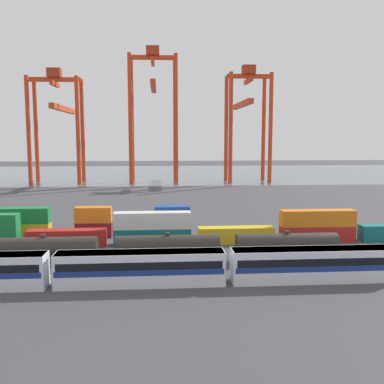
% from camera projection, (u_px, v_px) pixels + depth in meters
% --- Properties ---
extents(ground_plane, '(420.00, 420.00, 0.00)m').
position_uv_depth(ground_plane, '(127.00, 205.00, 110.18)').
color(ground_plane, '#424247').
extents(harbour_water, '(400.00, 110.00, 0.01)m').
position_uv_depth(harbour_water, '(142.00, 174.00, 206.10)').
color(harbour_water, slate).
rests_on(harbour_water, ground_plane).
extents(passenger_train, '(59.65, 3.14, 3.90)m').
position_uv_depth(passenger_train, '(141.00, 267.00, 49.93)').
color(passenger_train, silver).
rests_on(passenger_train, ground_plane).
extents(freight_tank_row, '(62.66, 2.77, 4.23)m').
position_uv_depth(freight_tank_row, '(106.00, 250.00, 57.88)').
color(freight_tank_row, '#232326').
rests_on(freight_tank_row, ground_plane).
extents(shipping_container_3, '(12.10, 2.44, 2.60)m').
position_uv_depth(shipping_container_3, '(67.00, 238.00, 68.07)').
color(shipping_container_3, '#AD211C').
rests_on(shipping_container_3, ground_plane).
extents(shipping_container_4, '(12.10, 2.44, 2.60)m').
position_uv_depth(shipping_container_4, '(153.00, 236.00, 69.04)').
color(shipping_container_4, '#146066').
rests_on(shipping_container_4, ground_plane).
extents(shipping_container_5, '(12.10, 2.44, 2.60)m').
position_uv_depth(shipping_container_5, '(152.00, 220.00, 68.72)').
color(shipping_container_5, silver).
rests_on(shipping_container_5, shipping_container_4).
extents(shipping_container_6, '(12.10, 2.44, 2.60)m').
position_uv_depth(shipping_container_6, '(236.00, 235.00, 70.01)').
color(shipping_container_6, gold).
rests_on(shipping_container_6, ground_plane).
extents(shipping_container_7, '(12.10, 2.44, 2.60)m').
position_uv_depth(shipping_container_7, '(317.00, 234.00, 70.97)').
color(shipping_container_7, '#AD211C').
rests_on(shipping_container_7, ground_plane).
extents(shipping_container_8, '(12.10, 2.44, 2.60)m').
position_uv_depth(shipping_container_8, '(318.00, 218.00, 70.65)').
color(shipping_container_8, orange).
rests_on(shipping_container_8, shipping_container_7).
extents(shipping_container_11, '(12.10, 2.44, 2.60)m').
position_uv_depth(shipping_container_11, '(14.00, 231.00, 73.15)').
color(shipping_container_11, gold).
rests_on(shipping_container_11, ground_plane).
extents(shipping_container_12, '(12.10, 2.44, 2.60)m').
position_uv_depth(shipping_container_12, '(13.00, 216.00, 72.83)').
color(shipping_container_12, '#197538').
rests_on(shipping_container_12, shipping_container_11).
extents(shipping_container_13, '(6.04, 2.44, 2.60)m').
position_uv_depth(shipping_container_13, '(94.00, 230.00, 74.12)').
color(shipping_container_13, maroon).
rests_on(shipping_container_13, ground_plane).
extents(shipping_container_14, '(6.04, 2.44, 2.60)m').
position_uv_depth(shipping_container_14, '(94.00, 215.00, 73.79)').
color(shipping_container_14, orange).
rests_on(shipping_container_14, shipping_container_13).
extents(shipping_container_15, '(6.04, 2.44, 2.60)m').
position_uv_depth(shipping_container_15, '(172.00, 228.00, 75.08)').
color(shipping_container_15, '#AD211C').
rests_on(shipping_container_15, ground_plane).
extents(shipping_container_16, '(6.04, 2.44, 2.60)m').
position_uv_depth(shipping_container_16, '(172.00, 214.00, 74.76)').
color(shipping_container_16, '#1C4299').
rests_on(shipping_container_16, shipping_container_15).
extents(gantry_crane_west, '(18.97, 41.73, 41.85)m').
position_uv_depth(gantry_crane_west, '(58.00, 115.00, 163.97)').
color(gantry_crane_west, red).
rests_on(gantry_crane_west, ground_plane).
extents(gantry_crane_central, '(18.14, 32.90, 50.09)m').
position_uv_depth(gantry_crane_central, '(153.00, 102.00, 164.30)').
color(gantry_crane_central, red).
rests_on(gantry_crane_central, ground_plane).
extents(gantry_crane_east, '(16.48, 38.34, 43.70)m').
position_uv_depth(gantry_crane_east, '(246.00, 113.00, 168.33)').
color(gantry_crane_east, red).
rests_on(gantry_crane_east, ground_plane).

